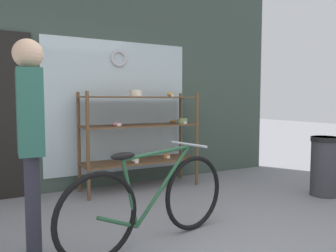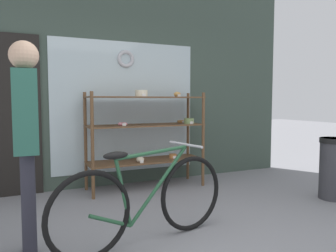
# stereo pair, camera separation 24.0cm
# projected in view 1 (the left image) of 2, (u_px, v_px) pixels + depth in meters

# --- Properties ---
(storefront_facade) EXTENTS (5.97, 0.13, 4.00)m
(storefront_facade) POSITION_uv_depth(u_px,v_px,m) (102.00, 51.00, 4.66)
(storefront_facade) COLOR #3D4C42
(storefront_facade) RESTS_ON ground_plane
(display_case) EXTENTS (1.64, 0.52, 1.39)m
(display_case) POSITION_uv_depth(u_px,v_px,m) (142.00, 129.00, 4.60)
(display_case) COLOR brown
(display_case) RESTS_ON ground_plane
(bicycle) EXTENTS (1.72, 0.53, 0.85)m
(bicycle) POSITION_uv_depth(u_px,v_px,m) (151.00, 201.00, 2.80)
(bicycle) COLOR black
(bicycle) RESTS_ON ground_plane
(pedestrian) EXTENTS (0.22, 0.33, 1.70)m
(pedestrian) POSITION_uv_depth(u_px,v_px,m) (30.00, 131.00, 2.50)
(pedestrian) COLOR #282833
(pedestrian) RESTS_ON ground_plane
(trash_bin) EXTENTS (0.36, 0.36, 0.77)m
(trash_bin) POSITION_uv_depth(u_px,v_px,m) (324.00, 164.00, 4.26)
(trash_bin) COLOR #38383D
(trash_bin) RESTS_ON ground_plane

